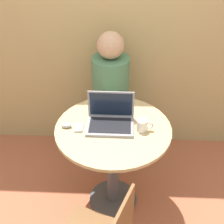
% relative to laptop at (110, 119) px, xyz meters
% --- Properties ---
extents(ground_plane, '(12.00, 12.00, 0.00)m').
position_rel_laptop_xyz_m(ground_plane, '(0.02, -0.04, -0.82)').
color(ground_plane, '#B26042').
extents(back_wall, '(7.00, 0.05, 2.60)m').
position_rel_laptop_xyz_m(back_wall, '(0.02, 0.79, 0.48)').
color(back_wall, tan).
rests_on(back_wall, ground_plane).
extents(round_table, '(0.83, 0.83, 0.78)m').
position_rel_laptop_xyz_m(round_table, '(0.02, -0.04, -0.24)').
color(round_table, '#4C4C51').
rests_on(round_table, ground_plane).
extents(laptop, '(0.33, 0.23, 0.23)m').
position_rel_laptop_xyz_m(laptop, '(0.00, 0.00, 0.00)').
color(laptop, gray).
rests_on(laptop, round_table).
extents(cell_phone, '(0.06, 0.09, 0.02)m').
position_rel_laptop_xyz_m(cell_phone, '(-0.22, -0.06, -0.04)').
color(cell_phone, silver).
rests_on(cell_phone, round_table).
extents(computer_mouse, '(0.08, 0.04, 0.03)m').
position_rel_laptop_xyz_m(computer_mouse, '(-0.31, -0.05, -0.03)').
color(computer_mouse, '#B2B2B7').
rests_on(computer_mouse, round_table).
extents(coffee_cup, '(0.12, 0.07, 0.09)m').
position_rel_laptop_xyz_m(coffee_cup, '(0.23, -0.06, -0.00)').
color(coffee_cup, white).
rests_on(coffee_cup, round_table).
extents(person_seated, '(0.37, 0.52, 1.25)m').
position_rel_laptop_xyz_m(person_seated, '(-0.02, 0.60, -0.29)').
color(person_seated, '#3D4766').
rests_on(person_seated, ground_plane).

